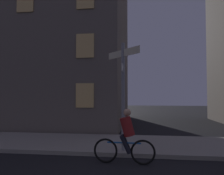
{
  "coord_description": "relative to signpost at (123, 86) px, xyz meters",
  "views": [
    {
      "loc": [
        0.87,
        -1.89,
        2.0
      ],
      "look_at": [
        0.01,
        4.92,
        2.26
      ],
      "focal_mm": 33.33,
      "sensor_mm": 36.0,
      "label": 1
    }
  ],
  "objects": [
    {
      "name": "sidewalk_kerb",
      "position": [
        -0.36,
        1.21,
        -2.24
      ],
      "size": [
        40.0,
        3.15,
        0.14
      ],
      "primitive_type": "cube",
      "color": "gray",
      "rests_on": "ground_plane"
    },
    {
      "name": "signpost",
      "position": [
        0.0,
        0.0,
        0.0
      ],
      "size": [
        1.15,
        1.15,
        3.67
      ],
      "color": "gray",
      "rests_on": "sidewalk_kerb"
    },
    {
      "name": "cyclist",
      "position": [
        0.14,
        -0.96,
        -1.57
      ],
      "size": [
        1.82,
        0.34,
        1.61
      ],
      "color": "black",
      "rests_on": "ground_plane"
    },
    {
      "name": "building_left_block",
      "position": [
        -6.93,
        7.89,
        6.59
      ],
      "size": [
        12.87,
        10.0,
        17.81
      ],
      "color": "#6B6056",
      "rests_on": "ground_plane"
    }
  ]
}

